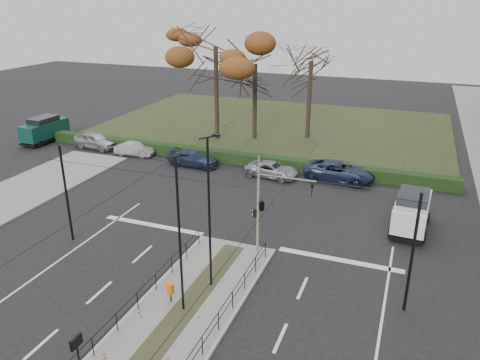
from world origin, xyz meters
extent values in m
plane|color=black|center=(0.00, 0.00, 0.00)|extent=(140.00, 140.00, 0.00)
cube|color=slate|center=(0.00, -2.50, 0.07)|extent=(4.40, 15.00, 0.14)
cube|color=black|center=(-6.00, 32.00, 0.05)|extent=(38.00, 26.00, 0.10)
cube|color=black|center=(-6.00, 18.60, 0.50)|extent=(38.00, 1.00, 1.00)
cylinder|color=black|center=(-2.05, 4.00, 0.59)|extent=(0.04, 0.04, 0.90)
cylinder|color=black|center=(2.05, 4.00, 0.59)|extent=(0.04, 0.04, 0.90)
cylinder|color=black|center=(-2.05, -2.60, 1.04)|extent=(0.04, 13.20, 0.04)
cylinder|color=black|center=(2.05, -2.60, 1.04)|extent=(0.04, 13.20, 0.04)
cylinder|color=black|center=(-9.60, 2.00, 3.00)|extent=(0.14, 0.14, 6.00)
cylinder|color=black|center=(9.60, 2.00, 3.00)|extent=(0.14, 0.14, 6.00)
cylinder|color=black|center=(0.00, 1.00, 5.50)|extent=(20.00, 0.02, 0.02)
cylinder|color=black|center=(0.00, 3.00, 5.50)|extent=(20.00, 0.02, 0.02)
cylinder|color=black|center=(-3.50, -2.00, 5.30)|extent=(0.02, 34.00, 0.02)
cylinder|color=black|center=(3.50, -2.00, 5.30)|extent=(0.02, 34.00, 0.02)
cylinder|color=gray|center=(1.42, 4.50, 2.70)|extent=(0.16, 0.16, 5.13)
cylinder|color=gray|center=(3.00, 4.50, 4.87)|extent=(3.15, 0.10, 0.10)
imported|color=black|center=(4.38, 4.50, 4.38)|extent=(0.15, 0.18, 0.89)
imported|color=black|center=(1.64, 4.50, 3.10)|extent=(0.48, 1.97, 0.79)
cube|color=black|center=(1.24, 4.50, 2.51)|extent=(0.22, 0.16, 0.49)
sphere|color=#FF0C0C|center=(1.14, 4.50, 2.65)|extent=(0.11, 0.11, 0.11)
sphere|color=#0CE533|center=(1.14, 4.50, 2.39)|extent=(0.11, 0.11, 0.11)
cylinder|color=black|center=(-0.93, -1.48, 0.37)|extent=(0.07, 0.07, 0.46)
cylinder|color=#D45A0C|center=(-0.93, -1.48, 0.83)|extent=(0.37, 0.37, 0.51)
cube|color=black|center=(-1.50, -7.30, 2.15)|extent=(0.11, 0.58, 0.44)
cube|color=silver|center=(-1.56, -7.30, 2.15)|extent=(0.02, 0.51, 0.37)
cylinder|color=black|center=(-0.08, -1.84, 3.90)|extent=(0.11, 0.11, 7.52)
cube|color=black|center=(0.35, -1.84, 7.80)|extent=(0.33, 0.13, 0.09)
cylinder|color=black|center=(0.33, 0.42, 4.02)|extent=(0.12, 0.12, 7.77)
cube|color=black|center=(0.77, 0.42, 8.05)|extent=(0.34, 0.14, 0.10)
imported|color=#9FA2A6|center=(-19.74, 17.86, 0.77)|extent=(4.70, 2.31, 1.54)
imported|color=#9FA2A6|center=(-15.01, 17.26, 0.61)|extent=(3.77, 1.57, 1.21)
imported|color=#202E4A|center=(-8.64, 16.63, 0.65)|extent=(4.59, 2.03, 1.31)
imported|color=#9FA2A6|center=(-1.46, 16.55, 0.61)|extent=(4.59, 2.53, 1.22)
cube|color=white|center=(9.49, 10.79, 1.25)|extent=(2.24, 4.73, 1.49)
cube|color=black|center=(9.49, 10.79, 2.14)|extent=(1.95, 2.65, 0.70)
cube|color=black|center=(9.49, 10.79, 0.30)|extent=(2.29, 4.82, 0.18)
cylinder|color=black|center=(10.35, 9.21, 0.33)|extent=(0.26, 0.67, 0.66)
cylinder|color=black|center=(8.42, 9.33, 0.33)|extent=(0.26, 0.67, 0.66)
cylinder|color=black|center=(10.55, 12.24, 0.33)|extent=(0.26, 0.67, 0.66)
cylinder|color=black|center=(8.62, 12.37, 0.33)|extent=(0.26, 0.67, 0.66)
cube|color=#0C352E|center=(-25.90, 17.86, 1.28)|extent=(2.03, 5.11, 1.55)
cube|color=black|center=(-25.90, 17.86, 2.21)|extent=(1.81, 2.83, 0.73)
cube|color=black|center=(-25.90, 17.86, 0.30)|extent=(2.07, 5.21, 0.18)
cylinder|color=black|center=(-25.02, 16.16, 0.33)|extent=(0.24, 0.67, 0.66)
cylinder|color=black|center=(-26.88, 16.22, 0.33)|extent=(0.24, 0.67, 0.66)
cylinder|color=black|center=(-24.91, 19.50, 0.33)|extent=(0.24, 0.67, 0.66)
cylinder|color=black|center=(-26.78, 19.56, 0.33)|extent=(0.24, 0.67, 0.66)
cylinder|color=black|center=(-10.00, 24.97, 4.69)|extent=(0.44, 0.44, 9.18)
ellipsoid|color=#562E13|center=(-10.00, 24.97, 9.28)|extent=(10.20, 10.20, 5.77)
cylinder|color=black|center=(-1.35, 28.64, 3.99)|extent=(0.44, 0.44, 7.78)
cylinder|color=black|center=(-6.45, 26.51, 3.86)|extent=(0.44, 0.44, 7.51)
imported|color=#202E4A|center=(3.82, 17.67, 0.77)|extent=(5.68, 2.84, 1.54)
camera|label=1|loc=(8.89, -17.88, 13.78)|focal=35.00mm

